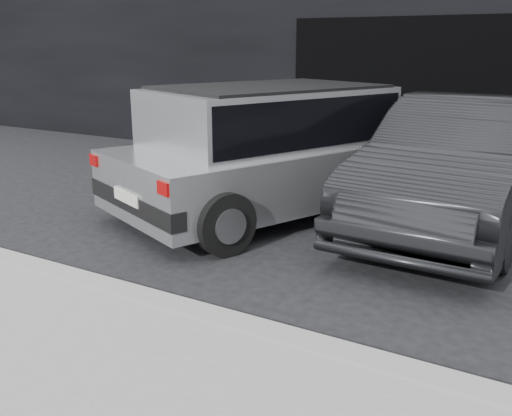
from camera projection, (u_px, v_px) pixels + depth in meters
The scene contains 9 objects.
ground at pixel (227, 216), 7.42m from camera, with size 80.00×80.00×0.00m, color black.
building_facade at pixel (434, 25), 11.22m from camera, with size 34.00×4.00×5.00m, color black.
garage_opening at pixel (400, 95), 9.88m from camera, with size 4.00×0.10×2.60m, color black.
curb at pixel (157, 304), 4.76m from camera, with size 18.00×0.25×0.12m, color gray.
sidewalk at pixel (39, 373), 3.77m from camera, with size 18.00×2.20×0.11m, color gray.
silver_hatchback at pixel (276, 144), 7.41m from camera, with size 3.56×4.90×1.65m.
second_car at pixel (462, 163), 6.85m from camera, with size 1.64×4.69×1.55m, color black.
cat_siamese at pixel (185, 231), 6.46m from camera, with size 0.30×0.72×0.25m.
cat_white at pixel (151, 207), 7.17m from camera, with size 0.78×0.30×0.37m.
Camera 1 is at (3.92, -5.94, 2.15)m, focal length 40.00 mm.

